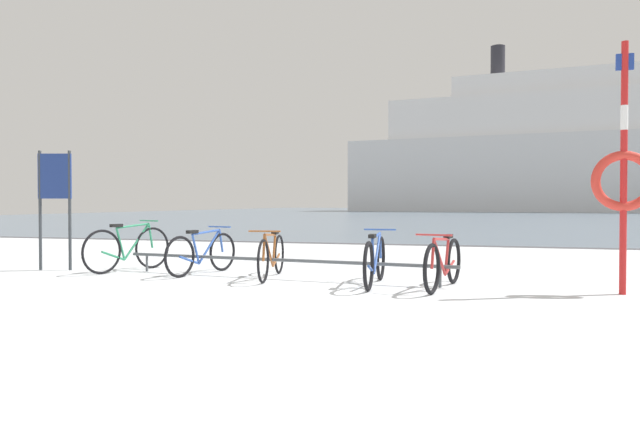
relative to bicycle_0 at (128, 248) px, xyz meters
name	(u,v)px	position (x,y,z in m)	size (l,w,h in m)	color
ground	(450,214)	(3.52, 50.87, -0.42)	(80.00, 132.00, 0.08)	silver
bike_rack	(278,260)	(2.70, -0.24, -0.11)	(5.26, 0.63, 0.31)	#4C5156
bicycle_0	(128,248)	(0.00, 0.00, 0.00)	(0.66, 1.61, 0.83)	black
bicycle_1	(202,253)	(1.36, -0.04, -0.04)	(0.56, 1.57, 0.74)	black
bicycle_2	(272,256)	(2.59, -0.22, -0.04)	(0.46, 1.69, 0.74)	black
bicycle_3	(375,260)	(4.20, -0.53, -0.04)	(0.46, 1.71, 0.75)	black
bicycle_4	(443,263)	(5.11, -0.60, -0.04)	(0.54, 1.66, 0.74)	black
info_sign	(55,189)	(-1.26, -0.20, 0.98)	(0.54, 0.18, 2.00)	#33383D
rescue_post	(624,175)	(7.26, -0.49, 1.09)	(0.74, 0.11, 3.10)	red
ferry_ship	(561,154)	(16.40, 67.08, 6.78)	(54.39, 16.21, 21.36)	silver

